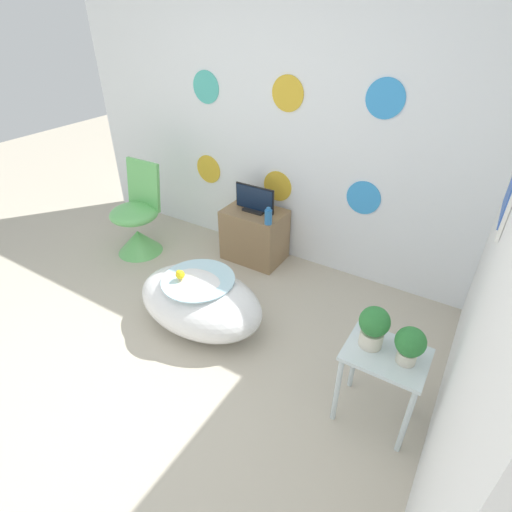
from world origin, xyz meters
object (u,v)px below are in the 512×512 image
object	(u,v)px
chair	(137,226)
potted_plant_right	(410,344)
bathtub	(200,301)
vase	(268,217)
tv	(255,200)
potted_plant_left	(374,326)

from	to	relation	value
chair	potted_plant_right	world-z (taller)	chair
bathtub	vase	size ratio (longest dim) A/B	6.64
bathtub	chair	bearing A→B (deg)	155.93
bathtub	tv	xyz separation A→B (m)	(-0.16, 1.04, 0.39)
vase	potted_plant_right	size ratio (longest dim) A/B	0.70
vase	potted_plant_right	distance (m)	1.74
chair	potted_plant_left	bearing A→B (deg)	-13.98
vase	potted_plant_left	distance (m)	1.57
bathtub	tv	distance (m)	1.12
vase	potted_plant_right	world-z (taller)	potted_plant_right
bathtub	tv	size ratio (longest dim) A/B	2.60
bathtub	vase	bearing A→B (deg)	85.27
bathtub	potted_plant_left	distance (m)	1.38
potted_plant_left	chair	bearing A→B (deg)	166.02
chair	vase	bearing A→B (deg)	15.25
tv	vase	world-z (taller)	tv
potted_plant_right	chair	bearing A→B (deg)	166.62
chair	potted_plant_right	xyz separation A→B (m)	(2.71, -0.64, 0.38)
chair	tv	bearing A→B (deg)	25.45
potted_plant_right	potted_plant_left	bearing A→B (deg)	174.44
vase	potted_plant_right	xyz separation A→B (m)	(1.42, -0.99, 0.08)
bathtub	potted_plant_right	size ratio (longest dim) A/B	4.65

